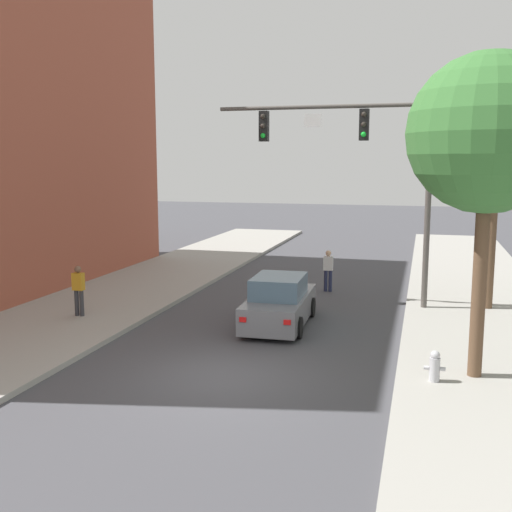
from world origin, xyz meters
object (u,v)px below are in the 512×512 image
object	(u,v)px
traffic_signal_mast	(365,153)
street_tree_second	(498,122)
street_tree_nearest	(488,135)
pedestrian_sidewalk_left_walker	(79,288)
car_lead_grey	(279,303)
pedestrian_crossing_road	(328,269)
fire_hydrant	(435,366)

from	to	relation	value
traffic_signal_mast	street_tree_second	xyz separation A→B (m)	(4.22, 0.46, 1.00)
street_tree_nearest	street_tree_second	xyz separation A→B (m)	(0.92, 7.20, 0.70)
traffic_signal_mast	pedestrian_sidewalk_left_walker	distance (m)	10.53
traffic_signal_mast	car_lead_grey	bearing A→B (deg)	-125.75
car_lead_grey	street_tree_nearest	world-z (taller)	street_tree_nearest
car_lead_grey	pedestrian_crossing_road	distance (m)	5.56
pedestrian_crossing_road	street_tree_second	distance (m)	8.19
traffic_signal_mast	street_tree_second	distance (m)	4.36
traffic_signal_mast	street_tree_second	world-z (taller)	street_tree_second
street_tree_nearest	pedestrian_crossing_road	bearing A→B (deg)	117.97
street_tree_second	car_lead_grey	bearing A→B (deg)	-151.03
car_lead_grey	fire_hydrant	world-z (taller)	car_lead_grey
traffic_signal_mast	street_tree_second	bearing A→B (deg)	6.26
traffic_signal_mast	pedestrian_crossing_road	distance (m)	5.31
street_tree_second	street_tree_nearest	bearing A→B (deg)	-97.30
pedestrian_crossing_road	fire_hydrant	xyz separation A→B (m)	(3.94, -9.78, -0.41)
pedestrian_sidewalk_left_walker	fire_hydrant	world-z (taller)	pedestrian_sidewalk_left_walker
traffic_signal_mast	pedestrian_crossing_road	size ratio (longest dim) A/B	4.57
car_lead_grey	street_tree_second	size ratio (longest dim) A/B	0.51
fire_hydrant	street_tree_second	size ratio (longest dim) A/B	0.09
pedestrian_crossing_road	fire_hydrant	distance (m)	10.55
traffic_signal_mast	street_tree_nearest	xyz separation A→B (m)	(3.29, -6.74, 0.30)
pedestrian_sidewalk_left_walker	fire_hydrant	size ratio (longest dim) A/B	2.28
pedestrian_crossing_road	fire_hydrant	world-z (taller)	pedestrian_crossing_road
traffic_signal_mast	car_lead_grey	distance (m)	6.03
fire_hydrant	street_tree_second	xyz separation A→B (m)	(1.83, 7.84, 5.87)
car_lead_grey	pedestrian_crossing_road	xyz separation A→B (m)	(0.68, 5.52, 0.19)
pedestrian_sidewalk_left_walker	street_tree_nearest	world-z (taller)	street_tree_nearest
traffic_signal_mast	street_tree_nearest	distance (m)	7.51
street_tree_nearest	pedestrian_sidewalk_left_walker	bearing A→B (deg)	167.99
traffic_signal_mast	pedestrian_crossing_road	xyz separation A→B (m)	(-1.56, 2.40, -4.47)
traffic_signal_mast	fire_hydrant	size ratio (longest dim) A/B	10.42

